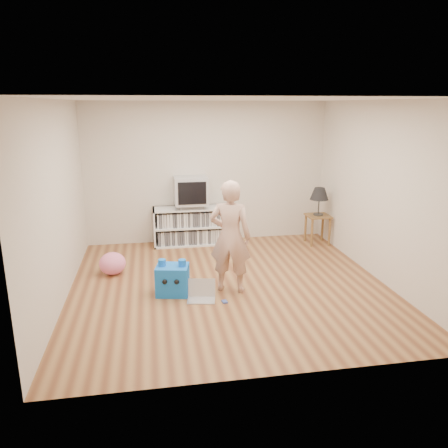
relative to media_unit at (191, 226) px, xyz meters
The scene contains 13 objects.
ground 2.09m from the media_unit, 80.62° to the right, with size 4.50×4.50×0.00m, color brown.
walls 2.27m from the media_unit, 80.62° to the right, with size 4.52×4.52×2.60m.
ceiling 3.05m from the media_unit, 80.62° to the right, with size 4.50×4.50×0.01m, color white.
media_unit is the anchor object (origin of this frame).
dvd_deck 0.39m from the media_unit, 90.00° to the right, with size 0.45×0.35×0.07m, color gray.
crt_tv 0.67m from the media_unit, 90.00° to the right, with size 0.60×0.53×0.50m.
side_table 2.36m from the media_unit, ahead, with size 0.42×0.42×0.55m.
table_lamp 2.43m from the media_unit, ahead, with size 0.34×0.34×0.52m.
person 2.29m from the media_unit, 81.84° to the right, with size 0.57×0.38×1.57m, color #D0A38E.
laptop 2.45m from the media_unit, 92.61° to the right, with size 0.41×0.35×0.25m.
playing_cards 2.63m from the media_unit, 86.12° to the right, with size 0.07×0.09×0.02m, color #4157AD.
plush_blue 2.27m from the media_unit, 102.27° to the right, with size 0.49×0.43×0.50m.
plush_pink 1.90m from the media_unit, 135.73° to the right, with size 0.40×0.40×0.34m, color pink.
Camera 1 is at (-1.07, -5.79, 2.53)m, focal length 35.00 mm.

